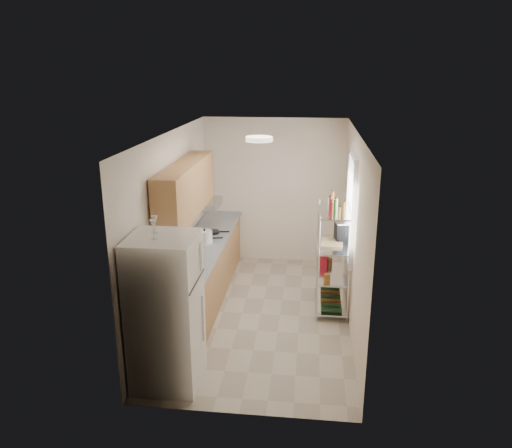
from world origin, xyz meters
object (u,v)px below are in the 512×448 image
(cutting_board, at_px, (332,243))
(rice_cooker, at_px, (205,237))
(refrigerator, at_px, (166,312))
(espresso_machine, at_px, (341,231))
(frying_pan_large, at_px, (205,239))

(cutting_board, bearing_deg, rice_cooker, 175.60)
(refrigerator, distance_m, rice_cooker, 2.17)
(rice_cooker, height_order, cutting_board, rice_cooker)
(refrigerator, relative_size, espresso_machine, 5.98)
(refrigerator, distance_m, frying_pan_large, 2.30)
(frying_pan_large, height_order, espresso_machine, espresso_machine)
(refrigerator, bearing_deg, frying_pan_large, 91.35)
(rice_cooker, bearing_deg, cutting_board, -4.40)
(frying_pan_large, relative_size, espresso_machine, 0.82)
(refrigerator, xyz_separation_m, rice_cooker, (-0.03, 2.17, 0.13))
(refrigerator, height_order, rice_cooker, refrigerator)
(rice_cooker, relative_size, frying_pan_large, 0.99)
(refrigerator, distance_m, espresso_machine, 2.96)
(refrigerator, xyz_separation_m, espresso_machine, (1.99, 2.18, 0.29))
(frying_pan_large, xyz_separation_m, espresso_machine, (2.04, -0.12, 0.24))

